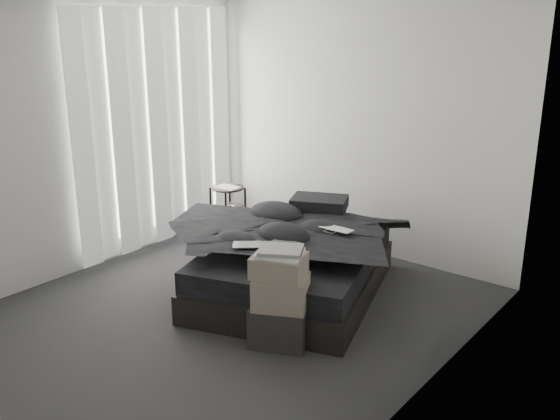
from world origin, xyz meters
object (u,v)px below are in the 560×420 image
Objects in this scene: laptop at (334,223)px; side_stand at (228,216)px; box_lower at (280,324)px; bed at (293,279)px.

side_stand is (-1.64, 0.39, -0.37)m from laptop.
side_stand is 2.25m from box_lower.
laptop is 1.10m from box_lower.
bed is 0.93m from box_lower.
box_lower reaches higher than bed.
box_lower is at bearing -77.38° from bed.
laptop is 0.47× the size of side_stand.
box_lower is (0.16, -0.95, -0.54)m from laptop.
box_lower is at bearing -80.90° from laptop.
side_stand is (-1.32, 0.55, 0.19)m from bed.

